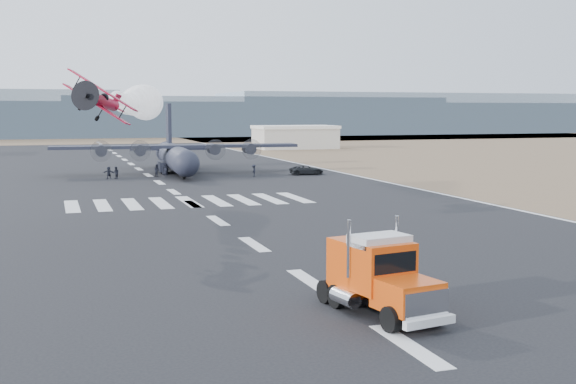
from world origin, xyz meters
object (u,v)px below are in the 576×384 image
crew_a (165,172)px  crew_c (254,171)px  crew_b (116,173)px  crew_f (109,173)px  semi_truck (378,275)px  aerobatic_biplane (100,100)px  crew_d (167,169)px  crew_g (185,169)px  crew_h (157,170)px  hangar_right (295,137)px  transport_aircraft (176,155)px  crew_e (164,170)px  support_vehicle (307,170)px

crew_a → crew_c: bearing=35.3°
crew_b → crew_f: (-0.99, 0.37, -0.01)m
semi_truck → aerobatic_biplane: size_ratio=1.50×
crew_d → crew_g: (2.66, -0.37, 0.03)m
crew_h → hangar_right: bearing=-61.9°
crew_g → crew_f: bearing=-91.3°
crew_d → transport_aircraft: bearing=67.3°
crew_g → crew_h: 4.74m
aerobatic_biplane → crew_a: aerobatic_biplane is taller
semi_truck → crew_e: (1.44, 78.09, -1.07)m
crew_b → crew_d: crew_b is taller
hangar_right → aerobatic_biplane: size_ratio=3.52×
support_vehicle → crew_c: 8.63m
transport_aircraft → crew_d: bearing=-114.3°
aerobatic_biplane → crew_b: 48.18m
transport_aircraft → crew_e: bearing=-119.0°
aerobatic_biplane → crew_c: 51.68m
support_vehicle → crew_d: size_ratio=2.89×
hangar_right → crew_b: bearing=-125.7°
transport_aircraft → crew_e: 4.91m
transport_aircraft → crew_c: (9.82, -10.31, -1.91)m
crew_d → crew_e: (-0.38, 0.07, -0.06)m
hangar_right → crew_e: size_ratio=12.51×
crew_e → crew_h: crew_h is taller
crew_b → crew_a: bearing=66.4°
crew_a → crew_b: crew_b is taller
crew_d → crew_h: bearing=-124.5°
semi_truck → support_vehicle: size_ratio=1.71×
crew_d → semi_truck: bearing=-86.2°
aerobatic_biplane → crew_d: aerobatic_biplane is taller
crew_b → crew_d: size_ratio=1.01×
aerobatic_biplane → crew_c: (24.58, 44.43, -9.61)m
support_vehicle → crew_e: 21.60m
transport_aircraft → crew_a: size_ratio=22.31×
transport_aircraft → support_vehicle: transport_aircraft is taller
crew_e → crew_h: bearing=-170.2°
semi_truck → transport_aircraft: bearing=77.5°
hangar_right → crew_b: 87.62m
hangar_right → semi_truck: size_ratio=2.35×
hangar_right → support_vehicle: hangar_right is taller
crew_b → crew_d: bearing=89.4°
semi_truck → crew_b: bearing=84.8°
transport_aircraft → crew_b: size_ratio=21.06×
hangar_right → crew_a: 83.28m
crew_h → aerobatic_biplane: bearing=138.5°
aerobatic_biplane → hangar_right: bearing=79.6°
crew_d → crew_g: bearing=-2.9°
crew_h → transport_aircraft: bearing=-61.2°
support_vehicle → crew_f: 29.30m
hangar_right → aerobatic_biplane: aerobatic_biplane is taller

